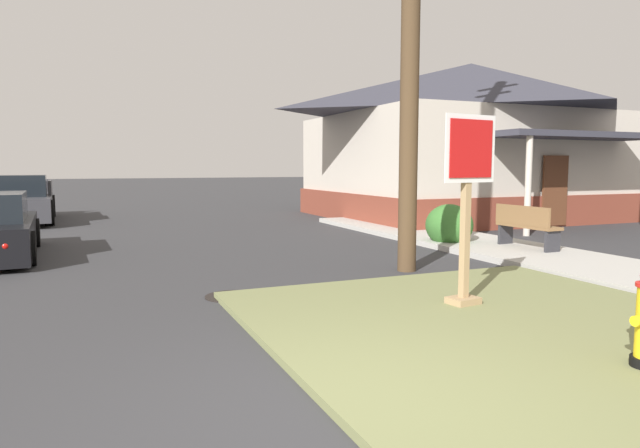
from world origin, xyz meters
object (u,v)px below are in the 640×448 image
pickup_truck_charcoal (16,203)px  street_bench (526,225)px  stop_sign (467,210)px  manhole_cover (231,296)px

pickup_truck_charcoal → street_bench: (10.08, -10.98, -0.03)m
stop_sign → manhole_cover: 3.27m
stop_sign → pickup_truck_charcoal: stop_sign is taller
stop_sign → pickup_truck_charcoal: (-6.21, 14.08, -0.61)m
stop_sign → street_bench: bearing=38.8°
stop_sign → street_bench: 5.00m
pickup_truck_charcoal → stop_sign: bearing=-66.2°
stop_sign → street_bench: (3.86, 3.11, -0.64)m
manhole_cover → street_bench: street_bench is taller
stop_sign → manhole_cover: (-2.45, 1.80, -1.22)m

